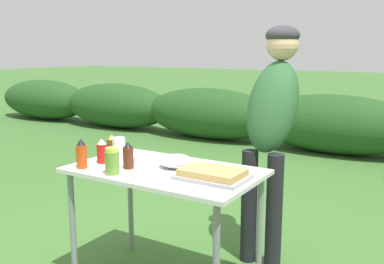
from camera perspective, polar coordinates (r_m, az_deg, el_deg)
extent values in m
ellipsoid|color=#234C1E|center=(9.61, -19.07, 4.13)|extent=(2.40, 0.90, 0.83)
ellipsoid|color=#234C1E|center=(8.17, -10.07, 3.50)|extent=(2.40, 0.90, 0.83)
ellipsoid|color=#234C1E|center=(7.02, 2.28, 2.50)|extent=(2.40, 0.90, 0.83)
ellipsoid|color=#234C1E|center=(6.30, 18.36, 1.02)|extent=(2.40, 0.90, 0.83)
cube|color=silver|center=(2.50, -3.68, -5.22)|extent=(1.10, 0.64, 0.02)
cylinder|color=gray|center=(2.74, -15.60, -12.36)|extent=(0.04, 0.04, 0.71)
cylinder|color=gray|center=(3.10, -8.21, -9.30)|extent=(0.04, 0.04, 0.71)
cylinder|color=gray|center=(2.62, 8.99, -13.12)|extent=(0.04, 0.04, 0.71)
cube|color=#9E9EA3|center=(2.29, 2.74, -6.05)|extent=(0.37, 0.25, 0.02)
cube|color=tan|center=(2.29, 2.75, -5.38)|extent=(0.33, 0.22, 0.04)
cylinder|color=white|center=(2.67, -6.64, -3.43)|extent=(0.20, 0.20, 0.04)
ellipsoid|color=silver|center=(2.52, -2.15, -3.89)|extent=(0.20, 0.20, 0.08)
cylinder|color=white|center=(2.73, -9.73, -2.19)|extent=(0.08, 0.08, 0.14)
cylinder|color=red|center=(2.66, -11.89, -2.82)|extent=(0.06, 0.06, 0.12)
cone|color=white|center=(2.65, -11.95, -1.24)|extent=(0.05, 0.05, 0.03)
cylinder|color=olive|center=(2.41, -10.59, -4.07)|extent=(0.08, 0.08, 0.13)
cylinder|color=#D1CC47|center=(2.39, -10.65, -2.34)|extent=(0.07, 0.07, 0.02)
cylinder|color=brown|center=(2.81, -10.62, -2.10)|extent=(0.06, 0.06, 0.11)
cone|color=gold|center=(2.80, -10.67, -0.64)|extent=(0.05, 0.05, 0.03)
cylinder|color=#562314|center=(2.51, -8.49, -3.43)|extent=(0.06, 0.06, 0.12)
cone|color=black|center=(2.50, -8.54, -1.65)|extent=(0.05, 0.05, 0.04)
cylinder|color=#CC4214|center=(2.57, -14.50, -3.19)|extent=(0.06, 0.06, 0.14)
cone|color=black|center=(2.55, -14.59, -1.27)|extent=(0.05, 0.05, 0.04)
cylinder|color=black|center=(2.94, 7.60, -9.80)|extent=(0.11, 0.11, 0.77)
cylinder|color=black|center=(2.87, 10.88, -10.47)|extent=(0.11, 0.11, 0.77)
ellipsoid|color=#28562D|center=(2.84, 10.68, 3.43)|extent=(0.37, 0.48, 0.67)
sphere|color=#DBAD89|center=(2.93, 11.95, 11.35)|extent=(0.21, 0.21, 0.21)
ellipsoid|color=#333338|center=(2.93, 12.00, 12.50)|extent=(0.22, 0.22, 0.13)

